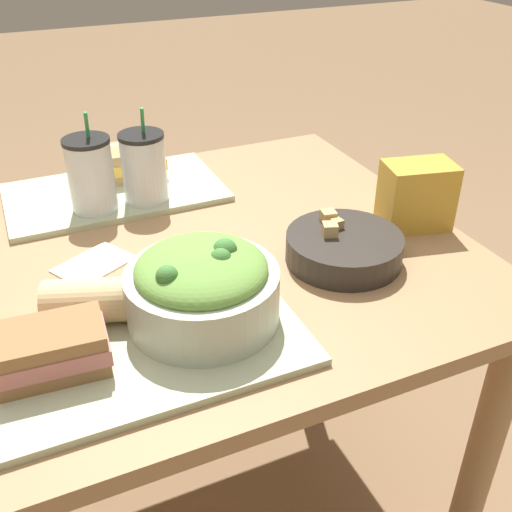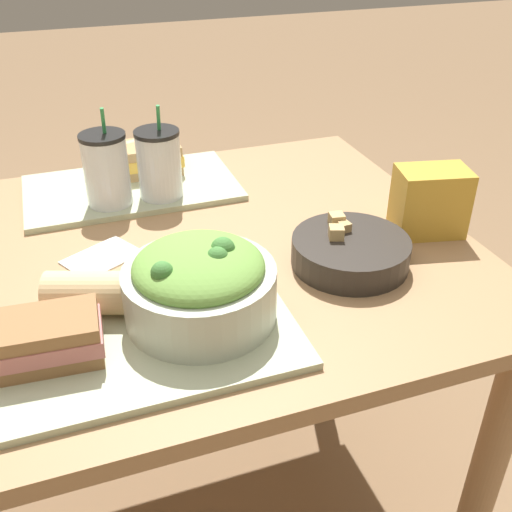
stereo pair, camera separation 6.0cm
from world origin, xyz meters
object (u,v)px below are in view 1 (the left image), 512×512
Objects in this scene: sandwich_near at (51,350)px; chip_bag at (416,196)px; soup_bowl at (344,247)px; napkin_folded at (94,264)px; sandwich_far at (128,162)px; drink_cup_red at (144,169)px; drink_cup_dark at (91,177)px; baguette_far at (119,157)px; baguette_near at (88,301)px; salad_bowl at (202,286)px.

sandwich_near is 0.70m from chip_bag.
soup_bowl reaches higher than napkin_folded.
sandwich_near is 1.06× the size of chip_bag.
sandwich_far is 1.02× the size of napkin_folded.
drink_cup_red is at bearing 64.95° from sandwich_near.
sandwich_far is 1.06× the size of chip_bag.
soup_bowl is 1.03× the size of drink_cup_dark.
drink_cup_red reaches higher than sandwich_far.
baguette_far is at bearing 69.66° from napkin_folded.
napkin_folded is at bearing -127.86° from drink_cup_red.
chip_bag is at bearing 16.33° from soup_bowl.
baguette_far reaches higher than napkin_folded.
sandwich_far is at bearing 149.11° from chip_bag.
drink_cup_dark is (0.08, 0.35, 0.03)m from baguette_near.
napkin_folded is at bearing 158.25° from soup_bowl.
baguette_near is at bearing 57.78° from sandwich_near.
drink_cup_dark is (0.14, 0.44, 0.04)m from sandwich_near.
sandwich_far is (-0.26, 0.47, 0.02)m from soup_bowl.
drink_cup_dark is (-0.09, -0.16, 0.03)m from baguette_far.
salad_bowl reaches higher than sandwich_near.
salad_bowl is 1.17× the size of drink_cup_red.
chip_bag is (0.44, -0.42, 0.02)m from sandwich_far.
baguette_far is (-0.27, 0.51, 0.02)m from soup_bowl.
sandwich_far is 0.77× the size of drink_cup_dark.
soup_bowl is (0.28, 0.07, -0.04)m from salad_bowl.
drink_cup_red reaches higher than chip_bag.
drink_cup_red is (0.24, 0.44, 0.03)m from sandwich_near.
sandwich_near is at bearing -111.06° from napkin_folded.
soup_bowl is 1.33× the size of sandwich_near.
baguette_near is at bearing -161.79° from chip_bag.
drink_cup_red reaches higher than baguette_far.
sandwich_near is at bearing -169.15° from soup_bowl.
sandwich_near is (-0.22, -0.02, -0.02)m from salad_bowl.
napkin_folded is at bearing -177.61° from chip_bag.
napkin_folded is (0.03, 0.17, -0.04)m from baguette_near.
drink_cup_red is 1.33× the size of chip_bag.
salad_bowl reaches higher than baguette_near.
chip_bag is at bearing -33.66° from drink_cup_red.
drink_cup_dark reaches higher than salad_bowl.
drink_cup_dark is at bearing 164.17° from chip_bag.
chip_bag reaches higher than napkin_folded.
baguette_near is 0.17m from napkin_folded.
sandwich_near is 0.50m from drink_cup_red.
chip_bag is at bearing -154.38° from baguette_far.
drink_cup_dark reaches higher than napkin_folded.
napkin_folded is (-0.12, 0.23, -0.07)m from salad_bowl.
soup_bowl is 0.50m from drink_cup_dark.
sandwich_far is 0.35m from napkin_folded.
drink_cup_dark is at bearing -127.03° from sandwich_far.
sandwich_near reaches higher than napkin_folded.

